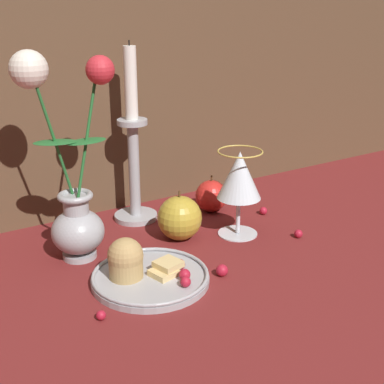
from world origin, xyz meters
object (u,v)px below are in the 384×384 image
object	(u,v)px
vase	(71,186)
wine_glass	(239,178)
plate_with_pastries	(144,271)
apple_beside_vase	(211,196)
candlestick	(133,154)
apple_near_glass	(180,218)

from	to	relation	value
vase	wine_glass	world-z (taller)	vase
plate_with_pastries	apple_beside_vase	bearing A→B (deg)	36.47
vase	plate_with_pastries	world-z (taller)	vase
wine_glass	apple_beside_vase	size ratio (longest dim) A/B	2.08
candlestick	wine_glass	bearing A→B (deg)	-52.50
vase	candlestick	size ratio (longest dim) A/B	1.00
wine_glass	apple_near_glass	size ratio (longest dim) A/B	1.73
vase	apple_near_glass	world-z (taller)	vase
vase	apple_beside_vase	size ratio (longest dim) A/B	4.46
vase	plate_with_pastries	size ratio (longest dim) A/B	1.88
candlestick	apple_near_glass	distance (m)	0.16
plate_with_pastries	apple_beside_vase	distance (m)	0.32
candlestick	apple_near_glass	world-z (taller)	candlestick
apple_beside_vase	vase	bearing A→B (deg)	-170.37
plate_with_pastries	wine_glass	bearing A→B (deg)	15.91
wine_glass	candlestick	distance (m)	0.22
wine_glass	plate_with_pastries	bearing A→B (deg)	-164.09
wine_glass	candlestick	world-z (taller)	candlestick
wine_glass	candlestick	xyz separation A→B (m)	(-0.13, 0.17, 0.03)
wine_glass	apple_beside_vase	bearing A→B (deg)	79.69
plate_with_pastries	apple_near_glass	size ratio (longest dim) A/B	1.98
vase	apple_beside_vase	bearing A→B (deg)	9.63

